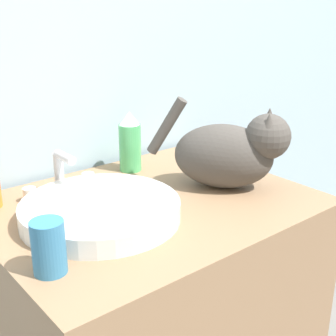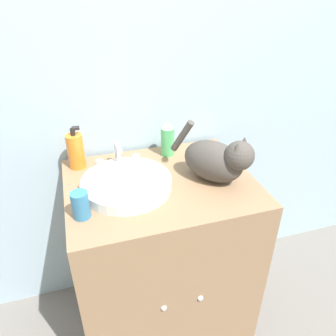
{
  "view_description": "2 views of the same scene",
  "coord_description": "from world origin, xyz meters",
  "px_view_note": "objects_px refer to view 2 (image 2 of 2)",
  "views": [
    {
      "loc": [
        -0.62,
        -0.53,
        1.32
      ],
      "look_at": [
        0.05,
        0.28,
        0.94
      ],
      "focal_mm": 50.0,
      "sensor_mm": 36.0,
      "label": 1
    },
    {
      "loc": [
        -0.3,
        -0.78,
        1.59
      ],
      "look_at": [
        0.02,
        0.25,
        0.95
      ],
      "focal_mm": 35.0,
      "sensor_mm": 36.0,
      "label": 2
    }
  ],
  "objects_px": {
    "cat": "(217,160)",
    "soap_bottle": "(76,151)",
    "spray_bottle": "(167,138)",
    "cup": "(81,205)"
  },
  "relations": [
    {
      "from": "cup",
      "to": "spray_bottle",
      "type": "bearing_deg",
      "value": 39.75
    },
    {
      "from": "cup",
      "to": "cat",
      "type": "bearing_deg",
      "value": 8.12
    },
    {
      "from": "cat",
      "to": "cup",
      "type": "distance_m",
      "value": 0.55
    },
    {
      "from": "soap_bottle",
      "to": "cup",
      "type": "bearing_deg",
      "value": -91.63
    },
    {
      "from": "soap_bottle",
      "to": "cup",
      "type": "height_order",
      "value": "soap_bottle"
    },
    {
      "from": "spray_bottle",
      "to": "cup",
      "type": "bearing_deg",
      "value": -140.25
    },
    {
      "from": "cat",
      "to": "cup",
      "type": "height_order",
      "value": "cat"
    },
    {
      "from": "cat",
      "to": "spray_bottle",
      "type": "relative_size",
      "value": 1.95
    },
    {
      "from": "spray_bottle",
      "to": "cup",
      "type": "height_order",
      "value": "spray_bottle"
    },
    {
      "from": "cat",
      "to": "soap_bottle",
      "type": "height_order",
      "value": "cat"
    }
  ]
}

